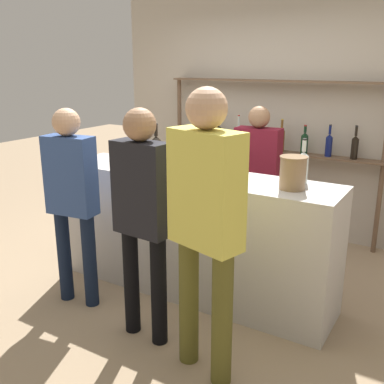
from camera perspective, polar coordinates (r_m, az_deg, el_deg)
ground_plane at (r=4.09m, az=-0.00°, el=-12.26°), size 16.00×16.00×0.00m
bar_counter at (r=3.86m, az=-0.00°, el=-5.31°), size 2.46×0.57×1.06m
back_wall at (r=5.32m, az=10.77°, el=10.02°), size 4.06×0.12×2.80m
back_shelf at (r=5.19m, az=9.91°, el=7.39°), size 2.49×0.18×1.76m
counter_bottle_0 at (r=3.85m, az=-0.29°, el=5.01°), size 0.09×0.09×0.35m
counter_bottle_1 at (r=3.47m, az=13.90°, el=3.19°), size 0.08×0.08×0.34m
counter_bottle_2 at (r=4.01m, az=-4.56°, el=5.45°), size 0.08×0.08×0.37m
counter_bottle_3 at (r=3.51m, az=5.53°, el=3.96°), size 0.08×0.08×0.37m
wine_glass at (r=3.83m, az=-1.97°, el=4.65°), size 0.08×0.08×0.16m
ice_bucket at (r=3.30m, az=12.69°, el=2.40°), size 0.20×0.20×0.24m
customer_center at (r=3.07m, az=-6.33°, el=-2.01°), size 0.41×0.22×1.67m
customer_left at (r=3.66m, az=-15.03°, el=-0.02°), size 0.42×0.23×1.62m
customer_right at (r=2.66m, az=1.75°, el=-2.93°), size 0.50×0.32×1.82m
server_behind_counter at (r=4.37m, az=8.24°, el=2.31°), size 0.44×0.21×1.56m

